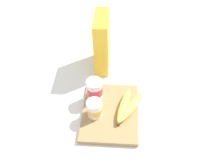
{
  "coord_description": "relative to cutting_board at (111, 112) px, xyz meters",
  "views": [
    {
      "loc": [
        -0.56,
        -0.04,
        0.81
      ],
      "look_at": [
        0.1,
        0.0,
        0.07
      ],
      "focal_mm": 37.13,
      "sensor_mm": 36.0,
      "label": 1
    }
  ],
  "objects": [
    {
      "name": "ground_plane",
      "position": [
        0.0,
        0.0,
        -0.01
      ],
      "size": [
        2.4,
        2.4,
        0.0
      ],
      "primitive_type": "plane",
      "color": "silver"
    },
    {
      "name": "cutting_board",
      "position": [
        0.0,
        0.0,
        0.0
      ],
      "size": [
        0.29,
        0.23,
        0.02
      ],
      "primitive_type": "cube",
      "color": "#A37A4C",
      "rests_on": "ground_plane"
    },
    {
      "name": "cereal_box",
      "position": [
        0.3,
        0.06,
        0.13
      ],
      "size": [
        0.17,
        0.07,
        0.27
      ],
      "primitive_type": "cube",
      "rotation": [
        0.0,
        0.0,
        0.02
      ],
      "color": "yellow",
      "rests_on": "ground_plane"
    },
    {
      "name": "yogurt_cup_front",
      "position": [
        -0.02,
        0.06,
        0.05
      ],
      "size": [
        0.06,
        0.06,
        0.08
      ],
      "color": "white",
      "rests_on": "cutting_board"
    },
    {
      "name": "yogurt_cup_back",
      "position": [
        0.07,
        0.07,
        0.06
      ],
      "size": [
        0.07,
        0.07,
        0.09
      ],
      "color": "white",
      "rests_on": "cutting_board"
    },
    {
      "name": "banana_bunch",
      "position": [
        0.01,
        -0.07,
        0.03
      ],
      "size": [
        0.18,
        0.13,
        0.03
      ],
      "color": "#F1D64F",
      "rests_on": "cutting_board"
    }
  ]
}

